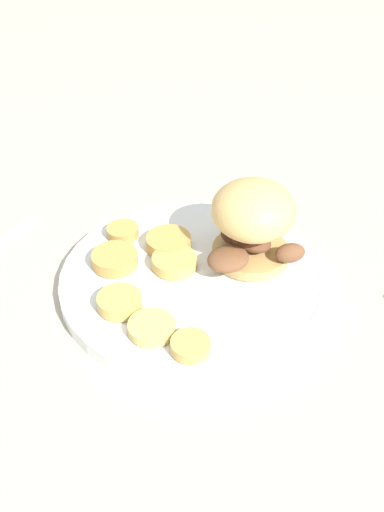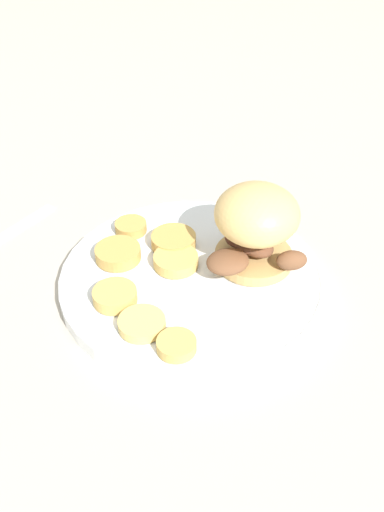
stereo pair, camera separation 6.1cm
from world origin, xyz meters
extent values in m
plane|color=#B2A899|center=(0.00, 0.00, 0.00)|extent=(4.00, 4.00, 0.00)
cylinder|color=white|center=(0.00, 0.00, 0.01)|extent=(0.30, 0.30, 0.02)
torus|color=white|center=(0.00, 0.00, 0.02)|extent=(0.30, 0.30, 0.01)
cylinder|color=tan|center=(0.03, 0.07, 0.02)|extent=(0.09, 0.09, 0.01)
ellipsoid|color=#563323|center=(0.01, 0.06, 0.04)|extent=(0.04, 0.04, 0.02)
ellipsoid|color=#4C281E|center=(0.01, 0.06, 0.04)|extent=(0.05, 0.04, 0.01)
ellipsoid|color=brown|center=(0.03, 0.03, 0.04)|extent=(0.05, 0.06, 0.02)
ellipsoid|color=brown|center=(0.03, 0.07, 0.04)|extent=(0.05, 0.04, 0.02)
ellipsoid|color=brown|center=(0.07, 0.08, 0.04)|extent=(0.04, 0.04, 0.02)
ellipsoid|color=#563323|center=(0.02, 0.06, 0.04)|extent=(0.05, 0.05, 0.02)
ellipsoid|color=brown|center=(-0.01, 0.10, 0.04)|extent=(0.04, 0.04, 0.02)
ellipsoid|color=#DBB26B|center=(0.03, 0.07, 0.09)|extent=(0.09, 0.09, 0.06)
cylinder|color=tan|center=(-0.05, 0.01, 0.03)|extent=(0.05, 0.05, 0.01)
cylinder|color=tan|center=(-0.07, -0.05, 0.03)|extent=(0.05, 0.05, 0.01)
cylinder|color=tan|center=(0.08, -0.08, 0.02)|extent=(0.04, 0.04, 0.01)
cylinder|color=#DBB766|center=(0.03, -0.09, 0.02)|extent=(0.05, 0.05, 0.01)
cylinder|color=tan|center=(-0.02, -0.09, 0.03)|extent=(0.05, 0.05, 0.01)
cylinder|color=tan|center=(-0.11, -0.01, 0.02)|extent=(0.04, 0.04, 0.01)
cylinder|color=tan|center=(-0.02, -0.01, 0.02)|extent=(0.05, 0.05, 0.01)
cube|color=silver|center=(-0.23, -0.11, 0.00)|extent=(0.05, 0.12, 0.00)
camera|label=1|loc=(0.36, -0.37, 0.46)|focal=42.00mm
camera|label=2|loc=(0.41, -0.32, 0.46)|focal=42.00mm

